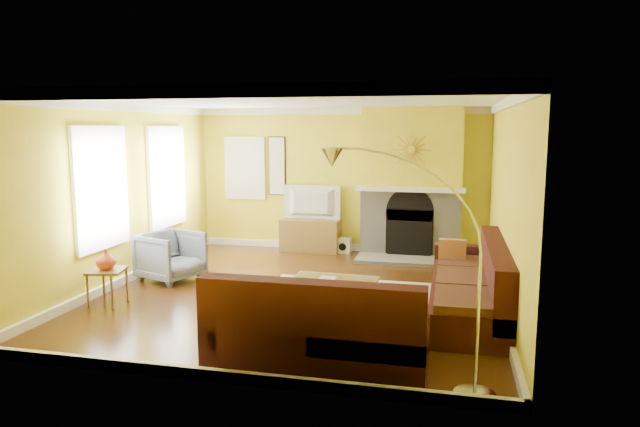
% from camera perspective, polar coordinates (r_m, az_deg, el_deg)
% --- Properties ---
extents(floor, '(5.50, 6.00, 0.02)m').
position_cam_1_polar(floor, '(8.23, -1.99, -7.97)').
color(floor, '#542F11').
rests_on(floor, ground).
extents(ceiling, '(5.50, 6.00, 0.02)m').
position_cam_1_polar(ceiling, '(7.90, -2.09, 11.30)').
color(ceiling, white).
rests_on(ceiling, ground).
extents(wall_back, '(5.50, 0.02, 2.70)m').
position_cam_1_polar(wall_back, '(10.87, 2.06, 3.37)').
color(wall_back, yellow).
rests_on(wall_back, ground).
extents(wall_front, '(5.50, 0.02, 2.70)m').
position_cam_1_polar(wall_front, '(5.14, -10.74, -2.58)').
color(wall_front, yellow).
rests_on(wall_front, ground).
extents(wall_left, '(0.02, 6.00, 2.70)m').
position_cam_1_polar(wall_left, '(9.06, -19.16, 1.87)').
color(wall_left, yellow).
rests_on(wall_left, ground).
extents(wall_right, '(0.02, 6.00, 2.70)m').
position_cam_1_polar(wall_right, '(7.72, 18.17, 0.83)').
color(wall_right, yellow).
rests_on(wall_right, ground).
extents(baseboard, '(5.50, 6.00, 0.12)m').
position_cam_1_polar(baseboard, '(8.21, -1.99, -7.50)').
color(baseboard, white).
rests_on(baseboard, floor).
extents(crown_molding, '(5.50, 6.00, 0.12)m').
position_cam_1_polar(crown_molding, '(7.90, -2.09, 10.80)').
color(crown_molding, white).
rests_on(crown_molding, ceiling).
extents(window_left_near, '(0.06, 1.22, 1.72)m').
position_cam_1_polar(window_left_near, '(10.15, -15.13, 3.56)').
color(window_left_near, white).
rests_on(window_left_near, wall_left).
extents(window_left_far, '(0.06, 1.22, 1.72)m').
position_cam_1_polar(window_left_far, '(8.52, -21.12, 2.39)').
color(window_left_far, white).
rests_on(window_left_far, wall_left).
extents(window_back, '(0.82, 0.06, 1.22)m').
position_cam_1_polar(window_back, '(11.32, -7.50, 4.52)').
color(window_back, white).
rests_on(window_back, wall_back).
extents(wall_art, '(0.34, 0.04, 1.14)m').
position_cam_1_polar(wall_art, '(11.12, -4.33, 4.76)').
color(wall_art, white).
rests_on(wall_art, wall_back).
extents(fireplace, '(1.80, 0.40, 2.70)m').
position_cam_1_polar(fireplace, '(10.49, 9.11, 3.08)').
color(fireplace, gray).
rests_on(fireplace, floor).
extents(mantel, '(1.92, 0.22, 0.08)m').
position_cam_1_polar(mantel, '(10.26, 9.01, 2.40)').
color(mantel, white).
rests_on(mantel, fireplace).
extents(hearth, '(1.80, 0.70, 0.06)m').
position_cam_1_polar(hearth, '(10.16, 8.73, -4.64)').
color(hearth, gray).
rests_on(hearth, floor).
extents(sunburst, '(0.70, 0.04, 0.70)m').
position_cam_1_polar(sunburst, '(10.22, 9.11, 6.31)').
color(sunburst, olive).
rests_on(sunburst, fireplace).
extents(rug, '(2.40, 1.80, 0.02)m').
position_cam_1_polar(rug, '(8.06, 2.64, -8.21)').
color(rug, beige).
rests_on(rug, floor).
extents(sectional_sofa, '(3.07, 3.72, 0.90)m').
position_cam_1_polar(sectional_sofa, '(7.09, 5.82, -6.87)').
color(sectional_sofa, '#3A1412').
rests_on(sectional_sofa, floor).
extents(coffee_table, '(1.14, 1.14, 0.43)m').
position_cam_1_polar(coffee_table, '(7.15, 0.89, -8.66)').
color(coffee_table, white).
rests_on(coffee_table, floor).
extents(media_console, '(1.11, 0.50, 0.61)m').
position_cam_1_polar(media_console, '(10.88, -0.96, -2.18)').
color(media_console, brown).
rests_on(media_console, floor).
extents(tv, '(1.11, 0.17, 0.64)m').
position_cam_1_polar(tv, '(10.78, -0.97, 1.08)').
color(tv, black).
rests_on(tv, media_console).
extents(subwoofer, '(0.27, 0.27, 0.27)m').
position_cam_1_polar(subwoofer, '(10.79, 2.39, -3.21)').
color(subwoofer, white).
rests_on(subwoofer, floor).
extents(armchair, '(1.05, 1.04, 0.75)m').
position_cam_1_polar(armchair, '(9.09, -14.68, -4.15)').
color(armchair, slate).
rests_on(armchair, floor).
extents(side_table, '(0.54, 0.54, 0.49)m').
position_cam_1_polar(side_table, '(8.10, -20.48, -6.93)').
color(side_table, brown).
rests_on(side_table, floor).
extents(vase, '(0.31, 0.31, 0.27)m').
position_cam_1_polar(vase, '(8.01, -20.62, -4.31)').
color(vase, '#D74B23').
rests_on(vase, side_table).
extents(book, '(0.22, 0.29, 0.03)m').
position_cam_1_polar(book, '(7.22, -0.20, -6.59)').
color(book, white).
rests_on(book, coffee_table).
extents(arc_lamp, '(1.37, 0.36, 2.15)m').
position_cam_1_polar(arc_lamp, '(4.99, 8.93, -6.09)').
color(arc_lamp, silver).
rests_on(arc_lamp, floor).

